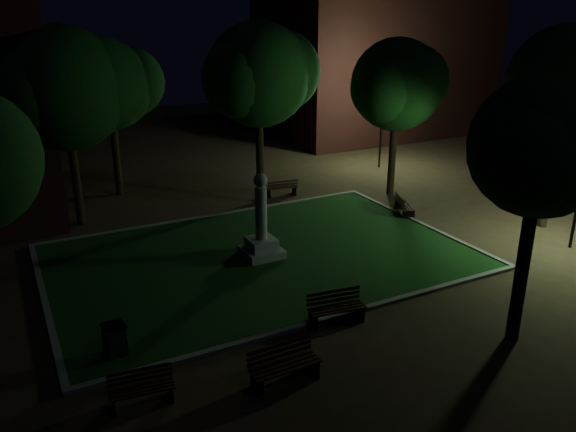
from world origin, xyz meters
name	(u,v)px	position (x,y,z in m)	size (l,w,h in m)	color
ground	(286,278)	(0.00, 0.00, 0.00)	(80.00, 80.00, 0.00)	#402F1E
lawn	(262,257)	(0.00, 2.00, 0.04)	(15.00, 10.00, 0.08)	#163E13
lawn_kerb	(262,256)	(0.00, 2.00, 0.06)	(15.40, 10.40, 0.12)	slate
monument	(261,234)	(0.00, 2.00, 0.96)	(1.40, 1.40, 3.20)	#9A968F
building_far	(376,51)	(18.00, 20.00, 6.00)	(16.00, 10.00, 12.00)	#55221C
tree_north_wl	(67,89)	(-5.32, 8.90, 5.81)	(6.16, 5.03, 8.33)	black
tree_north_er	(261,75)	(2.84, 7.92, 6.06)	(5.80, 4.73, 8.44)	black
tree_ne	(399,85)	(9.30, 6.19, 5.45)	(5.41, 4.41, 7.67)	black
tree_east	(567,83)	(12.25, -0.64, 6.05)	(5.65, 4.61, 8.37)	black
tree_se	(544,147)	(3.95, -6.36, 5.50)	(4.45, 3.64, 7.34)	black
tree_far_north	(111,86)	(-2.93, 12.46, 5.41)	(5.14, 4.20, 7.52)	black
lamppost_ne	(382,113)	(11.85, 10.72, 3.26)	(1.18, 0.28, 4.70)	black
bench_near_left	(284,366)	(-2.73, -5.11, 0.46)	(1.81, 0.68, 0.98)	black
bench_near_right	(336,308)	(-0.03, -3.23, 0.44)	(1.78, 0.83, 0.94)	black
bench_west_near	(141,389)	(-6.05, -4.27, 0.39)	(1.55, 0.71, 0.82)	black
bench_right_side	(403,206)	(7.76, 3.36, 0.41)	(1.16, 1.69, 0.88)	black
bench_far_side	(282,188)	(4.13, 8.41, 0.40)	(1.62, 0.79, 0.85)	black
trash_bin	(115,341)	(-6.20, -2.07, 0.49)	(0.64, 0.64, 0.96)	black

